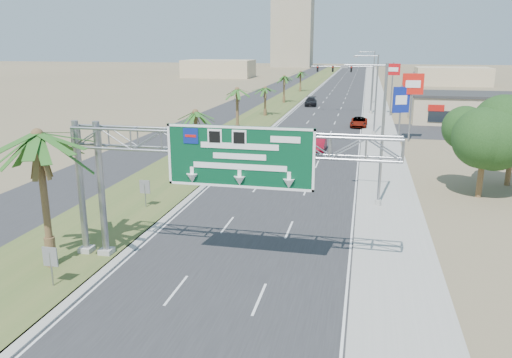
{
  "coord_description": "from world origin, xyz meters",
  "views": [
    {
      "loc": [
        6.2,
        -13.0,
        11.18
      ],
      "look_at": [
        0.69,
        12.28,
        4.2
      ],
      "focal_mm": 35.0,
      "sensor_mm": 36.0,
      "label": 1
    }
  ],
  "objects_px": {
    "palm_near": "(37,136)",
    "store_building": "(474,109)",
    "pole_sign_red_near": "(413,88)",
    "pole_sign_red_far": "(393,74)",
    "pole_sign_blue": "(401,102)",
    "signal_mast": "(360,84)",
    "car_left_lane": "(272,158)",
    "car_mid_lane": "(318,144)",
    "car_right_lane": "(359,122)",
    "car_far": "(311,102)",
    "sign_gantry": "(211,153)"
  },
  "relations": [
    {
      "from": "car_left_lane",
      "to": "signal_mast",
      "type": "bearing_deg",
      "value": 81.94
    },
    {
      "from": "palm_near",
      "to": "car_right_lane",
      "type": "xyz_separation_m",
      "value": [
        14.7,
        50.04,
        -6.25
      ]
    },
    {
      "from": "car_left_lane",
      "to": "car_far",
      "type": "relative_size",
      "value": 0.84
    },
    {
      "from": "store_building",
      "to": "pole_sign_blue",
      "type": "xyz_separation_m",
      "value": [
        -11.68,
        -18.1,
        2.75
      ]
    },
    {
      "from": "pole_sign_red_far",
      "to": "car_left_lane",
      "type": "bearing_deg",
      "value": -108.1
    },
    {
      "from": "palm_near",
      "to": "pole_sign_blue",
      "type": "xyz_separation_m",
      "value": [
        19.52,
        39.9,
        -2.18
      ]
    },
    {
      "from": "sign_gantry",
      "to": "palm_near",
      "type": "relative_size",
      "value": 2.01
    },
    {
      "from": "sign_gantry",
      "to": "car_left_lane",
      "type": "xyz_separation_m",
      "value": [
        -1.05,
        22.58,
        -5.29
      ]
    },
    {
      "from": "car_far",
      "to": "store_building",
      "type": "bearing_deg",
      "value": -34.86
    },
    {
      "from": "pole_sign_red_near",
      "to": "pole_sign_red_far",
      "type": "bearing_deg",
      "value": 93.28
    },
    {
      "from": "car_left_lane",
      "to": "car_mid_lane",
      "type": "distance_m",
      "value": 8.8
    },
    {
      "from": "sign_gantry",
      "to": "palm_near",
      "type": "height_order",
      "value": "palm_near"
    },
    {
      "from": "signal_mast",
      "to": "car_mid_lane",
      "type": "distance_m",
      "value": 31.92
    },
    {
      "from": "car_left_lane",
      "to": "sign_gantry",
      "type": "bearing_deg",
      "value": -84.93
    },
    {
      "from": "car_right_lane",
      "to": "car_mid_lane",
      "type": "bearing_deg",
      "value": -101.27
    },
    {
      "from": "car_far",
      "to": "pole_sign_red_far",
      "type": "bearing_deg",
      "value": -42.5
    },
    {
      "from": "store_building",
      "to": "signal_mast",
      "type": "bearing_deg",
      "value": 160.46
    },
    {
      "from": "car_left_lane",
      "to": "car_right_lane",
      "type": "height_order",
      "value": "car_left_lane"
    },
    {
      "from": "car_mid_lane",
      "to": "pole_sign_red_near",
      "type": "bearing_deg",
      "value": 37.58
    },
    {
      "from": "sign_gantry",
      "to": "car_left_lane",
      "type": "height_order",
      "value": "sign_gantry"
    },
    {
      "from": "car_mid_lane",
      "to": "pole_sign_red_far",
      "type": "bearing_deg",
      "value": 73.95
    },
    {
      "from": "signal_mast",
      "to": "pole_sign_red_near",
      "type": "bearing_deg",
      "value": -75.09
    },
    {
      "from": "palm_near",
      "to": "car_right_lane",
      "type": "bearing_deg",
      "value": 73.63
    },
    {
      "from": "car_mid_lane",
      "to": "car_right_lane",
      "type": "xyz_separation_m",
      "value": [
        4.0,
        17.51,
        -0.04
      ]
    },
    {
      "from": "signal_mast",
      "to": "store_building",
      "type": "bearing_deg",
      "value": -19.54
    },
    {
      "from": "signal_mast",
      "to": "pole_sign_blue",
      "type": "distance_m",
      "value": 24.61
    },
    {
      "from": "palm_near",
      "to": "car_mid_lane",
      "type": "height_order",
      "value": "palm_near"
    },
    {
      "from": "pole_sign_red_far",
      "to": "car_far",
      "type": "bearing_deg",
      "value": 141.14
    },
    {
      "from": "car_mid_lane",
      "to": "palm_near",
      "type": "bearing_deg",
      "value": -107.89
    },
    {
      "from": "sign_gantry",
      "to": "car_mid_lane",
      "type": "relative_size",
      "value": 3.87
    },
    {
      "from": "car_far",
      "to": "sign_gantry",
      "type": "bearing_deg",
      "value": -91.44
    },
    {
      "from": "signal_mast",
      "to": "car_mid_lane",
      "type": "height_order",
      "value": "signal_mast"
    },
    {
      "from": "pole_sign_red_near",
      "to": "pole_sign_red_far",
      "type": "distance_m",
      "value": 22.2
    },
    {
      "from": "pole_sign_red_far",
      "to": "pole_sign_red_near",
      "type": "bearing_deg",
      "value": -86.72
    },
    {
      "from": "palm_near",
      "to": "car_left_lane",
      "type": "relative_size",
      "value": 1.87
    },
    {
      "from": "pole_sign_blue",
      "to": "pole_sign_red_far",
      "type": "bearing_deg",
      "value": 90.19
    },
    {
      "from": "pole_sign_blue",
      "to": "car_right_lane",
      "type": "bearing_deg",
      "value": 115.43
    },
    {
      "from": "car_far",
      "to": "pole_sign_red_near",
      "type": "xyz_separation_m",
      "value": [
        15.35,
        -33.5,
        5.6
      ]
    },
    {
      "from": "pole_sign_blue",
      "to": "palm_near",
      "type": "bearing_deg",
      "value": -116.06
    },
    {
      "from": "car_left_lane",
      "to": "palm_near",
      "type": "bearing_deg",
      "value": -103.73
    },
    {
      "from": "car_right_lane",
      "to": "pole_sign_blue",
      "type": "xyz_separation_m",
      "value": [
        4.82,
        -10.14,
        4.07
      ]
    },
    {
      "from": "pole_sign_blue",
      "to": "car_mid_lane",
      "type": "bearing_deg",
      "value": -140.11
    },
    {
      "from": "car_left_lane",
      "to": "car_mid_lane",
      "type": "height_order",
      "value": "car_left_lane"
    },
    {
      "from": "car_left_lane",
      "to": "car_far",
      "type": "bearing_deg",
      "value": 94.4
    },
    {
      "from": "car_right_lane",
      "to": "sign_gantry",
      "type": "bearing_deg",
      "value": -96.17
    },
    {
      "from": "pole_sign_red_near",
      "to": "pole_sign_red_far",
      "type": "height_order",
      "value": "pole_sign_red_far"
    },
    {
      "from": "car_far",
      "to": "pole_sign_blue",
      "type": "bearing_deg",
      "value": -70.9
    },
    {
      "from": "pole_sign_blue",
      "to": "car_left_lane",
      "type": "bearing_deg",
      "value": -128.91
    },
    {
      "from": "palm_near",
      "to": "store_building",
      "type": "relative_size",
      "value": 0.46
    },
    {
      "from": "car_left_lane",
      "to": "pole_sign_red_far",
      "type": "relative_size",
      "value": 0.53
    }
  ]
}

